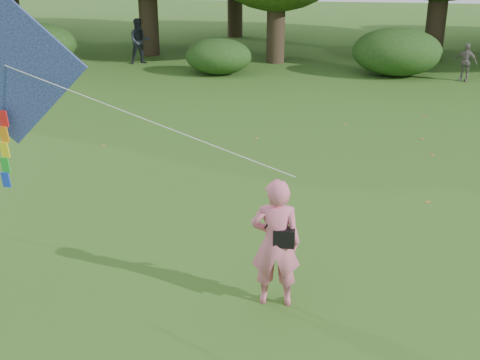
# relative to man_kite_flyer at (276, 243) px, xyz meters

# --- Properties ---
(ground) EXTENTS (100.00, 100.00, 0.00)m
(ground) POSITION_rel_man_kite_flyer_xyz_m (0.16, -0.99, -0.97)
(ground) COLOR #265114
(ground) RESTS_ON ground
(man_kite_flyer) EXTENTS (0.74, 0.52, 1.95)m
(man_kite_flyer) POSITION_rel_man_kite_flyer_xyz_m (0.00, 0.00, 0.00)
(man_kite_flyer) COLOR #DB6784
(man_kite_flyer) RESTS_ON ground
(bystander_left) EXTENTS (1.16, 1.07, 1.93)m
(bystander_left) POSITION_rel_man_kite_flyer_xyz_m (-7.63, 17.85, -0.01)
(bystander_left) COLOR #23272F
(bystander_left) RESTS_ON ground
(bystander_right) EXTENTS (0.91, 0.67, 1.43)m
(bystander_right) POSITION_rel_man_kite_flyer_xyz_m (5.66, 16.28, -0.26)
(bystander_right) COLOR slate
(bystander_right) RESTS_ON ground
(crossbody_bag) EXTENTS (0.43, 0.20, 0.74)m
(crossbody_bag) POSITION_rel_man_kite_flyer_xyz_m (0.12, -0.03, 0.13)
(crossbody_bag) COLOR black
(crossbody_bag) RESTS_ON ground
(flying_kite) EXTENTS (5.89, 1.25, 3.37)m
(flying_kite) POSITION_rel_man_kite_flyer_xyz_m (-4.28, 0.82, 2.23)
(flying_kite) COLOR #2971B2
(flying_kite) RESTS_ON ground
(shrub_band) EXTENTS (39.15, 3.22, 1.88)m
(shrub_band) POSITION_rel_man_kite_flyer_xyz_m (-0.56, 16.62, -0.12)
(shrub_band) COLOR #264919
(shrub_band) RESTS_ON ground
(fallen_leaves) EXTENTS (11.13, 14.52, 0.01)m
(fallen_leaves) POSITION_rel_man_kite_flyer_xyz_m (1.71, 4.69, -0.97)
(fallen_leaves) COLOR olive
(fallen_leaves) RESTS_ON ground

